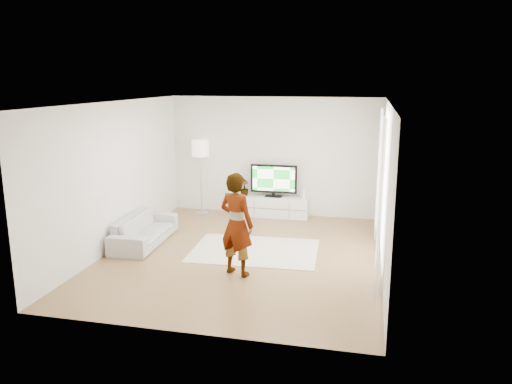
% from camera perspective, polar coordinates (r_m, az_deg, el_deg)
% --- Properties ---
extents(floor, '(6.00, 6.00, 0.00)m').
position_cam_1_polar(floor, '(9.37, -1.46, -7.18)').
color(floor, olive).
rests_on(floor, ground).
extents(ceiling, '(6.00, 6.00, 0.00)m').
position_cam_1_polar(ceiling, '(8.82, -1.57, 10.17)').
color(ceiling, white).
rests_on(ceiling, wall_back).
extents(wall_left, '(0.02, 6.00, 2.80)m').
position_cam_1_polar(wall_left, '(9.90, -15.68, 1.83)').
color(wall_left, silver).
rests_on(wall_left, floor).
extents(wall_right, '(0.02, 6.00, 2.80)m').
position_cam_1_polar(wall_right, '(8.73, 14.60, 0.45)').
color(wall_right, silver).
rests_on(wall_right, floor).
extents(wall_back, '(5.00, 0.02, 2.80)m').
position_cam_1_polar(wall_back, '(11.88, 2.08, 4.07)').
color(wall_back, silver).
rests_on(wall_back, floor).
extents(wall_front, '(5.00, 0.02, 2.80)m').
position_cam_1_polar(wall_front, '(6.22, -8.39, -4.23)').
color(wall_front, silver).
rests_on(wall_front, floor).
extents(window, '(0.01, 2.60, 2.50)m').
position_cam_1_polar(window, '(9.01, 14.45, 1.17)').
color(window, white).
rests_on(window, wall_right).
extents(curtain_near, '(0.04, 0.70, 2.60)m').
position_cam_1_polar(curtain_near, '(7.76, 14.03, -1.42)').
color(curtain_near, white).
rests_on(curtain_near, floor).
extents(curtain_far, '(0.04, 0.70, 2.60)m').
position_cam_1_polar(curtain_far, '(10.30, 13.81, 2.07)').
color(curtain_far, white).
rests_on(curtain_far, floor).
extents(media_console, '(1.67, 0.47, 0.47)m').
position_cam_1_polar(media_console, '(11.88, 1.99, -1.67)').
color(media_console, white).
rests_on(media_console, floor).
extents(television, '(1.10, 0.22, 0.77)m').
position_cam_1_polar(television, '(11.76, 2.04, 1.44)').
color(television, black).
rests_on(television, media_console).
extents(game_console, '(0.05, 0.16, 0.22)m').
position_cam_1_polar(game_console, '(11.69, 5.52, -0.23)').
color(game_console, white).
rests_on(game_console, media_console).
extents(potted_plant, '(0.25, 0.25, 0.38)m').
position_cam_1_polar(potted_plant, '(11.93, -1.34, 0.49)').
color(potted_plant, '#3F7238').
rests_on(potted_plant, media_console).
extents(rug, '(2.45, 1.82, 0.01)m').
position_cam_1_polar(rug, '(9.58, -0.15, -6.70)').
color(rug, beige).
rests_on(rug, floor).
extents(player, '(0.74, 0.62, 1.73)m').
position_cam_1_polar(player, '(8.20, -2.24, -3.70)').
color(player, '#334772').
rests_on(player, rug).
extents(sofa, '(0.83, 1.94, 0.56)m').
position_cam_1_polar(sofa, '(10.18, -12.64, -4.21)').
color(sofa, '#B3B3AE').
rests_on(sofa, floor).
extents(floor_lamp, '(0.40, 0.40, 1.79)m').
position_cam_1_polar(floor_lamp, '(11.96, -6.38, 4.63)').
color(floor_lamp, silver).
rests_on(floor_lamp, floor).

